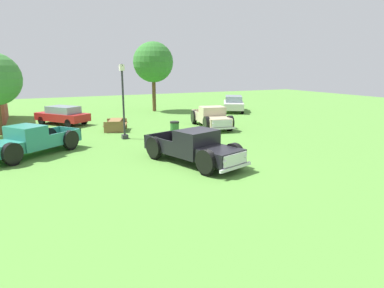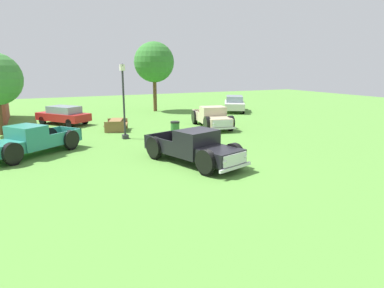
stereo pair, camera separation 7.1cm
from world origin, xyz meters
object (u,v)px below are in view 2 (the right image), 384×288
Objects in this scene: sedan_distant_b at (63,115)px; picnic_table at (116,124)px; pickup_truck_foreground at (198,148)px; sedan_distant_a at (234,103)px; trash_can at (175,129)px; lamp_post_near at (124,100)px; pickup_truck_behind_right at (26,142)px; pickup_truck_behind_left at (213,118)px; oak_tree_east at (154,62)px.

picnic_table is (3.04, -4.42, -0.25)m from sedan_distant_b.
picnic_table is at bearing 97.55° from pickup_truck_foreground.
picnic_table is at bearing -158.03° from sedan_distant_a.
pickup_truck_foreground is at bearing -104.14° from trash_can.
picnic_table is (-1.33, 10.03, -0.27)m from pickup_truck_foreground.
pickup_truck_behind_right is at bearing -159.09° from lamp_post_near.
pickup_truck_behind_left is 5.65× the size of trash_can.
oak_tree_east is at bearing 62.38° from lamp_post_near.
lamp_post_near is (5.52, 2.11, 1.66)m from pickup_truck_behind_right.
trash_can is 13.61m from oak_tree_east.
sedan_distant_b is 2.01× the size of picnic_table.
lamp_post_near reaches higher than sedan_distant_b.
picnic_table is at bearing 162.90° from pickup_truck_behind_left.
sedan_distant_a is 16.20m from sedan_distant_b.
trash_can is at bearing 10.03° from pickup_truck_behind_right.
sedan_distant_a is at bearing 28.84° from pickup_truck_behind_right.
picnic_table is 0.32× the size of oak_tree_east.
pickup_truck_foreground is 1.03× the size of pickup_truck_behind_left.
lamp_post_near is 13.69m from oak_tree_east.
sedan_distant_a is 14.17m from picnic_table.
lamp_post_near is at bearing 101.85° from pickup_truck_foreground.
sedan_distant_a is 0.73× the size of oak_tree_east.
pickup_truck_behind_left is 12.64m from pickup_truck_behind_right.
lamp_post_near is 0.67× the size of oak_tree_east.
picnic_table is 11.68m from oak_tree_east.
oak_tree_east reaches higher than picnic_table.
oak_tree_east is at bearing 92.63° from pickup_truck_behind_left.
pickup_truck_behind_right is 6.13m from lamp_post_near.
pickup_truck_foreground is 19.35m from sedan_distant_a.
sedan_distant_a reaches higher than sedan_distant_b.
sedan_distant_b is at bearing 146.21° from pickup_truck_behind_left.
pickup_truck_foreground is 1.21× the size of lamp_post_near.
pickup_truck_foreground is at bearing -123.36° from pickup_truck_behind_left.
pickup_truck_behind_left is 11.76m from oak_tree_east.
pickup_truck_behind_right is 0.75× the size of oak_tree_east.
sedan_distant_a is at bearing 48.27° from pickup_truck_behind_left.
pickup_truck_behind_left reaches higher than sedan_distant_a.
pickup_truck_behind_right is at bearing 144.60° from pickup_truck_foreground.
lamp_post_near reaches higher than pickup_truck_foreground.
picnic_table is at bearing 130.05° from trash_can.
pickup_truck_behind_left is at bearing -131.73° from sedan_distant_a.
trash_can is (-10.17, -8.83, -0.33)m from sedan_distant_a.
pickup_truck_behind_left is 1.09× the size of sedan_distant_a.
sedan_distant_a is 5.18× the size of trash_can.
pickup_truck_behind_left is 1.17× the size of lamp_post_near.
pickup_truck_behind_left reaches higher than sedan_distant_b.
pickup_truck_behind_right is at bearing -151.16° from sedan_distant_a.
sedan_distant_b is (-4.37, 14.46, -0.02)m from pickup_truck_foreground.
sedan_distant_b reaches higher than picnic_table.
pickup_truck_behind_left is 0.79× the size of oak_tree_east.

